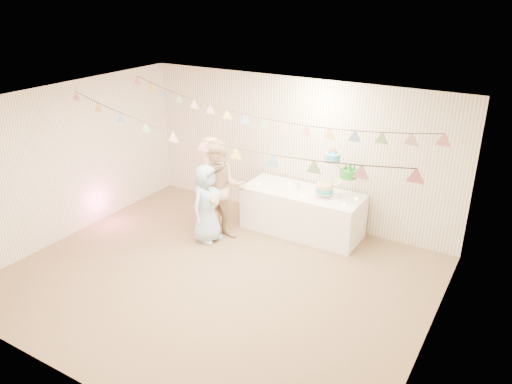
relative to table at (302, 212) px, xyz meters
The scene contains 24 objects.
floor 2.09m from the table, 101.76° to the right, with size 6.00×6.00×0.00m, color brown.
ceiling 3.02m from the table, 101.76° to the right, with size 6.00×6.00×0.00m, color white.
back_wall 1.12m from the table, 130.35° to the left, with size 6.00×6.00×0.00m, color white.
front_wall 4.62m from the table, 95.30° to the right, with size 6.00×6.00×0.00m, color white.
left_wall 4.07m from the table, 149.57° to the right, with size 5.00×5.00×0.00m, color white.
right_wall 3.40m from the table, 37.87° to the right, with size 5.00×5.00×0.00m, color white.
table is the anchor object (origin of this frame).
cake_stand 0.93m from the table, ahead, with size 0.70×0.41×0.78m, color silver, non-canonical shape.
cake_bottom 0.60m from the table, ahead, with size 0.31×0.31×0.15m, color #2AACC8, non-canonical shape.
cake_middle 1.03m from the table, 10.86° to the left, with size 0.27×0.27×0.22m, color #209221, non-canonical shape.
cake_top_tier 1.10m from the table, ahead, with size 0.25×0.25×0.19m, color #3FACC7, non-canonical shape.
platter 0.61m from the table, behind, with size 0.30×0.30×0.02m, color white.
posy 0.46m from the table, 158.07° to the left, with size 0.13×0.13×0.15m, color white, non-canonical shape.
person_adult_a 1.58m from the table, 152.64° to the right, with size 0.62×0.41×1.70m, color #EDA37B.
person_adult_b 1.49m from the table, 139.20° to the right, with size 0.85×0.66×1.74m, color tan.
person_child 1.67m from the table, 138.49° to the right, with size 0.67×0.43×1.36m, color #A1CBE4.
bunting_back 2.20m from the table, 114.73° to the right, with size 5.60×1.10×0.40m, color pink, non-canonical shape.
bunting_front 2.96m from the table, 100.72° to the right, with size 5.60×0.90×0.36m, color #72A5E5, non-canonical shape.
tealight_0 0.91m from the table, 169.38° to the right, with size 0.04×0.04×0.03m, color #FFD88C.
tealight_1 0.56m from the table, 152.78° to the left, with size 0.04×0.04×0.03m, color #FFD88C.
tealight_2 0.47m from the table, 65.56° to the right, with size 0.04×0.04×0.03m, color #FFD88C.
tealight_3 0.58m from the table, 32.15° to the left, with size 0.04×0.04×0.03m, color #FFD88C.
tealight_4 0.93m from the table, 12.38° to the right, with size 0.04×0.04×0.03m, color #FFD88C.
tealight_5 1.00m from the table, ahead, with size 0.04×0.04×0.03m, color #FFD88C.
Camera 1 is at (3.75, -5.15, 4.08)m, focal length 35.00 mm.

